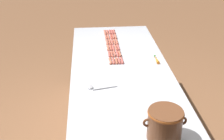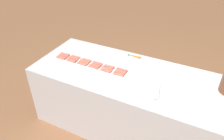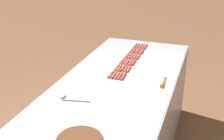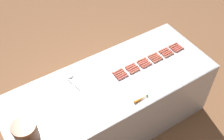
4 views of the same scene
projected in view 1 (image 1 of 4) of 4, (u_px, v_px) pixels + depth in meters
ground_plane at (120, 137)px, 3.33m from camera, size 20.00×20.00×0.00m
griddle_counter at (120, 105)px, 3.13m from camera, size 0.98×2.50×0.87m
hot_dog_0 at (114, 32)px, 3.82m from camera, size 0.03×0.14×0.02m
hot_dog_1 at (116, 37)px, 3.67m from camera, size 0.03×0.14×0.02m
hot_dog_2 at (117, 42)px, 3.52m from camera, size 0.03×0.14×0.02m
hot_dog_3 at (118, 47)px, 3.37m from camera, size 0.03×0.14×0.02m
hot_dog_4 at (120, 54)px, 3.21m from camera, size 0.03×0.14×0.02m
hot_dog_5 at (122, 60)px, 3.06m from camera, size 0.03×0.14×0.02m
hot_dog_6 at (112, 32)px, 3.81m from camera, size 0.03×0.14×0.02m
hot_dog_7 at (113, 37)px, 3.67m from camera, size 0.03×0.14×0.02m
hot_dog_8 at (115, 42)px, 3.51m from camera, size 0.03×0.14×0.02m
hot_dog_9 at (116, 48)px, 3.36m from camera, size 0.03×0.14×0.02m
hot_dog_10 at (117, 54)px, 3.21m from camera, size 0.03×0.14×0.02m
hot_dog_11 at (119, 61)px, 3.06m from camera, size 0.03×0.14×0.02m
hot_dog_12 at (110, 32)px, 3.81m from camera, size 0.03×0.14×0.02m
hot_dog_13 at (111, 37)px, 3.67m from camera, size 0.02×0.14×0.02m
hot_dog_14 at (112, 42)px, 3.51m from camera, size 0.02×0.14×0.02m
hot_dog_15 at (113, 48)px, 3.36m from camera, size 0.03×0.14×0.02m
hot_dog_16 at (114, 54)px, 3.21m from camera, size 0.03×0.14×0.02m
hot_dog_17 at (116, 61)px, 3.06m from camera, size 0.02×0.14×0.02m
hot_dog_18 at (107, 32)px, 3.81m from camera, size 0.03×0.14×0.02m
hot_dog_19 at (108, 37)px, 3.66m from camera, size 0.02×0.14×0.02m
hot_dog_20 at (110, 42)px, 3.51m from camera, size 0.03×0.14×0.02m
hot_dog_21 at (111, 48)px, 3.36m from camera, size 0.03×0.14×0.02m
hot_dog_22 at (112, 54)px, 3.20m from camera, size 0.02×0.14×0.02m
hot_dog_23 at (114, 61)px, 3.05m from camera, size 0.02×0.14×0.02m
hot_dog_24 at (105, 32)px, 3.80m from camera, size 0.03×0.14×0.02m
hot_dog_25 at (106, 37)px, 3.66m from camera, size 0.02×0.14×0.02m
hot_dog_26 at (107, 42)px, 3.50m from camera, size 0.03×0.14×0.02m
hot_dog_27 at (108, 48)px, 3.36m from camera, size 0.03×0.14×0.02m
hot_dog_28 at (109, 54)px, 3.21m from camera, size 0.02×0.14×0.02m
hot_dog_29 at (110, 61)px, 3.05m from camera, size 0.03×0.14×0.02m
bean_pot at (165, 123)px, 1.96m from camera, size 0.30×0.24×0.22m
serving_spoon at (95, 87)px, 2.59m from camera, size 0.27×0.09×0.02m
carrot at (156, 59)px, 3.08m from camera, size 0.03×0.18×0.03m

